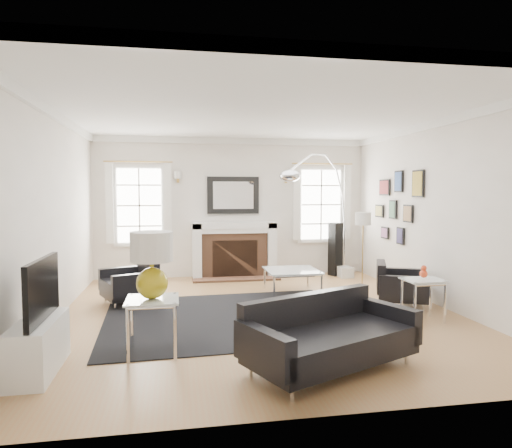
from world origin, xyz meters
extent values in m
plane|color=#AA7747|center=(0.00, 0.00, 0.00)|extent=(6.00, 6.00, 0.00)
cube|color=white|center=(0.00, 3.00, 1.40)|extent=(5.50, 0.04, 2.80)
cube|color=white|center=(0.00, -3.00, 1.40)|extent=(5.50, 0.04, 2.80)
cube|color=white|center=(-2.75, 0.00, 1.40)|extent=(0.04, 6.00, 2.80)
cube|color=white|center=(2.75, 0.00, 1.40)|extent=(0.04, 6.00, 2.80)
cube|color=white|center=(0.00, 0.00, 2.80)|extent=(5.50, 6.00, 0.02)
cube|color=white|center=(0.00, 0.00, 2.74)|extent=(5.50, 6.00, 0.12)
cube|color=white|center=(-0.75, 2.80, 0.55)|extent=(0.18, 0.38, 1.10)
cube|color=white|center=(0.75, 2.80, 0.55)|extent=(0.18, 0.38, 1.10)
cube|color=white|center=(0.00, 2.80, 1.05)|extent=(1.70, 0.38, 0.12)
cube|color=white|center=(0.00, 2.80, 0.95)|extent=(1.50, 0.34, 0.10)
cube|color=brown|center=(0.00, 2.82, 0.45)|extent=(1.30, 0.30, 0.90)
cube|color=black|center=(0.00, 2.72, 0.38)|extent=(0.90, 0.10, 0.76)
cube|color=brown|center=(0.00, 2.55, 0.02)|extent=(1.70, 0.50, 0.04)
cube|color=black|center=(0.00, 2.96, 1.65)|extent=(1.05, 0.06, 0.75)
cube|color=white|center=(0.00, 2.92, 1.65)|extent=(0.82, 0.02, 0.55)
cube|color=white|center=(-1.85, 2.97, 1.45)|extent=(1.00, 0.05, 1.60)
cube|color=white|center=(-1.85, 2.94, 1.45)|extent=(0.84, 0.02, 1.44)
cube|color=white|center=(-2.40, 2.87, 1.50)|extent=(0.14, 0.05, 1.55)
cube|color=white|center=(-1.30, 2.87, 1.50)|extent=(0.14, 0.05, 1.55)
cube|color=white|center=(1.85, 2.97, 1.45)|extent=(1.00, 0.05, 1.60)
cube|color=white|center=(1.85, 2.94, 1.45)|extent=(0.84, 0.02, 1.44)
cube|color=white|center=(1.30, 2.87, 1.50)|extent=(0.14, 0.05, 1.55)
cube|color=white|center=(2.40, 2.87, 1.50)|extent=(0.14, 0.05, 1.55)
cube|color=black|center=(2.72, 0.60, 1.85)|extent=(0.03, 0.34, 0.44)
cube|color=#B1912F|center=(2.70, 0.60, 1.85)|extent=(0.01, 0.29, 0.39)
cube|color=black|center=(2.72, 1.25, 1.90)|extent=(0.03, 0.28, 0.38)
cube|color=#365494|center=(2.70, 1.25, 1.90)|extent=(0.01, 0.23, 0.33)
cube|color=black|center=(2.72, 1.80, 1.80)|extent=(0.03, 0.40, 0.30)
cube|color=maroon|center=(2.70, 1.80, 1.80)|extent=(0.01, 0.35, 0.25)
cube|color=black|center=(2.72, 0.90, 1.35)|extent=(0.03, 0.30, 0.30)
cube|color=olive|center=(2.70, 0.90, 1.35)|extent=(0.01, 0.25, 0.25)
cube|color=black|center=(2.72, 1.45, 1.40)|extent=(0.03, 0.26, 0.34)
cube|color=#426F52|center=(2.70, 1.45, 1.40)|extent=(0.01, 0.21, 0.29)
cube|color=black|center=(2.72, 2.00, 1.35)|extent=(0.03, 0.32, 0.24)
cube|color=tan|center=(2.70, 2.00, 1.35)|extent=(0.01, 0.27, 0.19)
cube|color=black|center=(2.72, 1.15, 0.95)|extent=(0.03, 0.24, 0.30)
cube|color=navy|center=(2.70, 1.15, 0.95)|extent=(0.01, 0.19, 0.25)
cube|color=black|center=(2.72, 1.75, 0.95)|extent=(0.03, 0.28, 0.22)
cube|color=#9D5B88|center=(2.70, 1.75, 0.95)|extent=(0.01, 0.23, 0.17)
cube|color=white|center=(-2.45, -1.70, 0.25)|extent=(0.35, 1.00, 0.50)
cube|color=black|center=(-2.40, -1.70, 0.80)|extent=(0.05, 1.00, 0.58)
cube|color=black|center=(-0.43, -0.15, 0.01)|extent=(3.47, 2.94, 0.01)
cube|color=black|center=(0.31, -2.13, 0.26)|extent=(1.81, 1.38, 0.27)
cube|color=black|center=(0.17, -1.81, 0.46)|extent=(1.55, 0.79, 0.46)
cube|color=black|center=(-0.42, -2.46, 0.36)|extent=(0.43, 0.76, 0.35)
cube|color=black|center=(1.05, -1.80, 0.36)|extent=(0.43, 0.76, 0.35)
cube|color=black|center=(-1.88, 0.91, 0.25)|extent=(0.92, 0.92, 0.26)
cube|color=black|center=(-1.59, 1.04, 0.44)|extent=(0.39, 0.69, 0.44)
cube|color=black|center=(-2.02, 1.24, 0.35)|extent=(0.69, 0.37, 0.33)
cube|color=black|center=(-1.74, 0.59, 0.35)|extent=(0.69, 0.37, 0.33)
cube|color=black|center=(2.20, 0.07, 0.24)|extent=(0.92, 0.92, 0.26)
cube|color=black|center=(1.91, 0.19, 0.43)|extent=(0.39, 0.69, 0.43)
cube|color=black|center=(2.06, -0.25, 0.35)|extent=(0.68, 0.37, 0.33)
cube|color=black|center=(2.34, 0.38, 0.35)|extent=(0.68, 0.37, 0.33)
cube|color=silver|center=(0.80, 1.26, 0.38)|extent=(0.88, 0.88, 0.02)
cylinder|color=silver|center=(0.40, 0.86, 0.19)|extent=(0.04, 0.04, 0.39)
cylinder|color=silver|center=(1.20, 0.86, 0.19)|extent=(0.04, 0.04, 0.39)
cylinder|color=silver|center=(0.40, 1.66, 0.19)|extent=(0.04, 0.04, 0.39)
cylinder|color=silver|center=(1.20, 1.66, 0.19)|extent=(0.04, 0.04, 0.39)
cube|color=silver|center=(-1.40, -1.40, 0.59)|extent=(0.54, 0.54, 0.02)
cylinder|color=silver|center=(-1.63, -1.63, 0.30)|extent=(0.04, 0.04, 0.60)
cylinder|color=silver|center=(-1.17, -1.63, 0.30)|extent=(0.04, 0.04, 0.60)
cylinder|color=silver|center=(-1.63, -1.17, 0.30)|extent=(0.04, 0.04, 0.60)
cylinder|color=silver|center=(-1.17, -1.17, 0.30)|extent=(0.04, 0.04, 0.60)
cube|color=silver|center=(2.08, -0.73, 0.55)|extent=(0.51, 0.43, 0.02)
cylinder|color=silver|center=(1.87, -0.90, 0.28)|extent=(0.04, 0.04, 0.56)
cylinder|color=silver|center=(2.29, -0.90, 0.28)|extent=(0.04, 0.04, 0.56)
cylinder|color=silver|center=(1.87, -0.55, 0.28)|extent=(0.04, 0.04, 0.56)
cylinder|color=silver|center=(2.29, -0.55, 0.28)|extent=(0.04, 0.04, 0.56)
sphere|color=#B49E16|center=(-1.40, -1.40, 0.76)|extent=(0.33, 0.33, 0.33)
cylinder|color=#B49E16|center=(-1.40, -1.40, 0.93)|extent=(0.04, 0.04, 0.13)
cylinder|color=white|center=(-1.40, -1.40, 1.15)|extent=(0.44, 0.44, 0.31)
sphere|color=red|center=(2.08, -0.73, 0.63)|extent=(0.10, 0.10, 0.10)
sphere|color=red|center=(2.08, -0.73, 0.71)|extent=(0.08, 0.08, 0.08)
cube|color=silver|center=(2.20, 2.46, 0.10)|extent=(0.26, 0.42, 0.21)
ellipsoid|color=silver|center=(0.74, 1.21, 1.99)|extent=(0.36, 0.36, 0.21)
cylinder|color=#B98E40|center=(2.09, 1.30, 0.01)|extent=(0.17, 0.17, 0.03)
cylinder|color=#B98E40|center=(2.09, 1.30, 0.60)|extent=(0.02, 0.02, 1.21)
cylinder|color=white|center=(2.09, 1.30, 1.25)|extent=(0.28, 0.28, 0.22)
cube|color=black|center=(2.08, 2.65, 0.54)|extent=(0.29, 0.29, 1.09)
camera|label=1|loc=(-1.15, -6.23, 1.71)|focal=32.00mm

